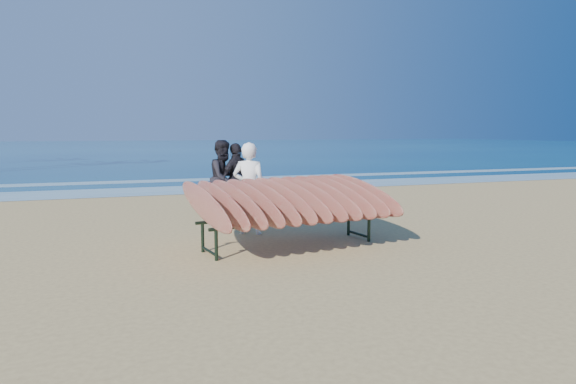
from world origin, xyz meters
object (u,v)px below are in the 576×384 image
object	(u,v)px
surfboard_rack	(290,200)
person_dark_a	(224,178)
person_dark_b	(237,179)
person_white	(249,189)

from	to	relation	value
surfboard_rack	person_dark_a	size ratio (longest dim) A/B	1.94
person_dark_a	person_dark_b	world-z (taller)	person_dark_a
surfboard_rack	person_dark_b	world-z (taller)	person_dark_b
surfboard_rack	person_white	xyz separation A→B (m)	(-0.38, 1.31, 0.07)
surfboard_rack	person_dark_b	size ratio (longest dim) A/B	2.02
person_white	surfboard_rack	bearing A→B (deg)	136.76
surfboard_rack	person_dark_b	distance (m)	3.62
surfboard_rack	person_white	distance (m)	1.37
surfboard_rack	person_white	bearing A→B (deg)	96.99
person_white	person_dark_a	distance (m)	2.33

